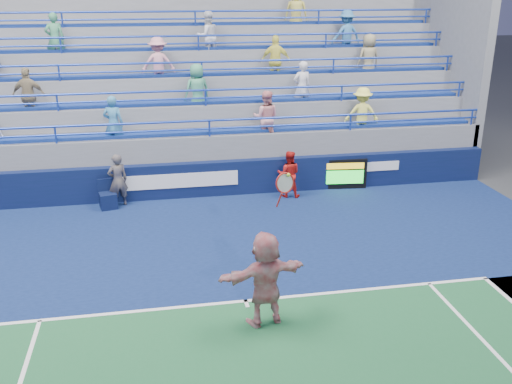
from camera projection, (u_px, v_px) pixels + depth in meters
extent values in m
plane|color=#333538|center=(246.00, 302.00, 11.88)|extent=(120.00, 120.00, 0.00)
cube|color=#0E1D46|center=(231.00, 255.00, 13.91)|extent=(18.00, 8.40, 0.02)
cube|color=white|center=(246.00, 301.00, 11.87)|extent=(11.00, 0.10, 0.01)
cube|color=white|center=(247.00, 303.00, 11.78)|extent=(0.08, 0.30, 0.01)
cube|color=#091536|center=(212.00, 179.00, 17.70)|extent=(18.00, 0.30, 1.10)
cube|color=white|center=(179.00, 181.00, 17.36)|extent=(3.60, 0.02, 0.45)
cube|color=white|center=(372.00, 167.00, 18.38)|extent=(1.80, 0.02, 0.30)
cube|color=slate|center=(203.00, 153.00, 20.42)|extent=(18.00, 5.60, 1.10)
cube|color=slate|center=(202.00, 143.00, 20.30)|extent=(18.00, 5.60, 1.85)
cube|color=navy|center=(208.00, 132.00, 17.79)|extent=(17.40, 0.45, 0.10)
cylinder|color=#1F3DAB|center=(209.00, 120.00, 17.27)|extent=(18.00, 0.07, 0.07)
cube|color=slate|center=(201.00, 129.00, 20.63)|extent=(18.00, 4.60, 2.60)
cube|color=navy|center=(205.00, 102.00, 18.46)|extent=(17.40, 0.45, 0.10)
cylinder|color=#1F3DAB|center=(205.00, 90.00, 17.93)|extent=(18.00, 0.07, 0.07)
cube|color=slate|center=(199.00, 116.00, 20.96)|extent=(18.00, 3.60, 3.35)
cube|color=navy|center=(201.00, 74.00, 19.13)|extent=(17.40, 0.45, 0.10)
cylinder|color=#1F3DAB|center=(202.00, 62.00, 18.60)|extent=(18.00, 0.07, 0.07)
cube|color=slate|center=(198.00, 103.00, 21.30)|extent=(18.00, 2.60, 4.10)
cube|color=navy|center=(198.00, 48.00, 19.79)|extent=(17.40, 0.45, 0.10)
cylinder|color=#1F3DAB|center=(198.00, 36.00, 19.27)|extent=(18.00, 0.07, 0.07)
cube|color=slate|center=(196.00, 91.00, 21.63)|extent=(18.00, 1.60, 4.85)
cube|color=navy|center=(195.00, 24.00, 20.46)|extent=(17.40, 0.45, 0.10)
cylinder|color=#1F3DAB|center=(195.00, 11.00, 19.94)|extent=(18.00, 0.07, 0.07)
imported|color=pink|center=(266.00, 118.00, 17.97)|extent=(0.98, 0.86, 1.70)
imported|color=#FAF261|center=(276.00, 61.00, 19.43)|extent=(1.07, 0.68, 1.70)
imported|color=silver|center=(302.00, 87.00, 18.88)|extent=(0.69, 0.52, 1.70)
imported|color=pink|center=(158.00, 64.00, 18.76)|extent=(1.11, 0.65, 1.70)
imported|color=teal|center=(114.00, 124.00, 17.18)|extent=(0.70, 0.55, 1.70)
imported|color=#418F63|center=(55.00, 39.00, 18.87)|extent=(0.67, 0.48, 1.70)
imported|color=#998D66|center=(369.00, 59.00, 19.99)|extent=(0.91, 0.67, 1.70)
imported|color=#FDF962|center=(362.00, 114.00, 18.51)|extent=(1.20, 0.83, 1.70)
imported|color=white|center=(208.00, 37.00, 19.72)|extent=(0.97, 0.85, 1.70)
imported|color=gray|center=(29.00, 96.00, 17.42)|extent=(1.04, 0.52, 1.70)
imported|color=#CBC04F|center=(296.00, 12.00, 20.96)|extent=(0.94, 0.74, 1.70)
imported|color=teal|center=(346.00, 35.00, 20.57)|extent=(1.18, 0.78, 1.70)
imported|color=#469A72|center=(197.00, 90.00, 18.29)|extent=(0.96, 0.77, 1.70)
cube|color=black|center=(344.00, 174.00, 18.32)|extent=(1.43, 0.30, 0.99)
cube|color=gold|center=(346.00, 166.00, 18.14)|extent=(1.21, 0.02, 0.20)
cube|color=#19E533|center=(345.00, 177.00, 18.27)|extent=(1.21, 0.02, 0.44)
cube|color=#0B1437|center=(108.00, 201.00, 16.77)|extent=(0.57, 0.57, 0.48)
cube|color=#0B1437|center=(107.00, 185.00, 16.82)|extent=(0.48, 0.15, 0.38)
imported|color=silver|center=(265.00, 279.00, 10.83)|extent=(1.85, 0.93, 1.91)
torus|color=#B31D16|center=(285.00, 183.00, 10.24)|extent=(0.40, 0.22, 0.39)
cylinder|color=#B31D16|center=(279.00, 200.00, 10.33)|extent=(0.09, 0.22, 0.35)
sphere|color=#C8DD33|center=(288.00, 175.00, 10.15)|extent=(0.07, 0.07, 0.07)
imported|color=#141937|center=(118.00, 180.00, 16.77)|extent=(0.68, 0.56, 1.60)
imported|color=red|center=(289.00, 174.00, 17.53)|extent=(0.84, 0.73, 1.47)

